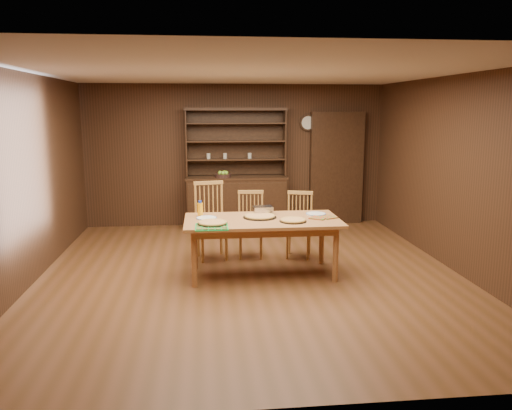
{
  "coord_description": "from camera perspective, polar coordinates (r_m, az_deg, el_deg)",
  "views": [
    {
      "loc": [
        -0.59,
        -6.26,
        2.15
      ],
      "look_at": [
        0.11,
        0.4,
        0.86
      ],
      "focal_mm": 35.0,
      "sensor_mm": 36.0,
      "label": 1
    }
  ],
  "objects": [
    {
      "name": "pizza_center",
      "position": [
        6.55,
        0.43,
        -1.3
      ],
      "size": [
        0.44,
        0.44,
        0.04
      ],
      "color": "black",
      "rests_on": "dining_table"
    },
    {
      "name": "doorway",
      "position": [
        9.56,
        9.15,
        4.17
      ],
      "size": [
        1.0,
        0.18,
        2.1
      ],
      "primitive_type": "cube",
      "color": "#331E11",
      "rests_on": "floor"
    },
    {
      "name": "china_hutch",
      "position": [
        9.17,
        -2.24,
        1.14
      ],
      "size": [
        1.84,
        0.52,
        2.17
      ],
      "color": "#331E11",
      "rests_on": "floor"
    },
    {
      "name": "pizza_left",
      "position": [
        6.2,
        -4.99,
        -2.03
      ],
      "size": [
        0.38,
        0.38,
        0.04
      ],
      "color": "black",
      "rests_on": "dining_table"
    },
    {
      "name": "chair_left",
      "position": [
        7.31,
        -5.23,
        -1.43
      ],
      "size": [
        0.53,
        0.52,
        1.12
      ],
      "rotation": [
        0.0,
        0.0,
        0.2
      ],
      "color": "#BB8740",
      "rests_on": "floor"
    },
    {
      "name": "plate_right",
      "position": [
        6.79,
        6.86,
        -1.0
      ],
      "size": [
        0.27,
        0.27,
        0.02
      ],
      "color": "silver",
      "rests_on": "dining_table"
    },
    {
      "name": "pot_holder_a",
      "position": [
        6.61,
        8.25,
        -1.39
      ],
      "size": [
        0.25,
        0.25,
        0.01
      ],
      "primitive_type": "cube",
      "rotation": [
        0.0,
        0.0,
        0.41
      ],
      "color": "red",
      "rests_on": "dining_table"
    },
    {
      "name": "dining_table",
      "position": [
        6.48,
        0.73,
        -2.27
      ],
      "size": [
        2.01,
        1.0,
        0.75
      ],
      "color": "#A8673A",
      "rests_on": "floor"
    },
    {
      "name": "juice_bottle",
      "position": [
        6.65,
        -6.4,
        -0.47
      ],
      "size": [
        0.07,
        0.07,
        0.21
      ],
      "color": "#FFA30D",
      "rests_on": "dining_table"
    },
    {
      "name": "cooling_rack",
      "position": [
        6.03,
        -5.1,
        -2.48
      ],
      "size": [
        0.47,
        0.47,
        0.02
      ],
      "primitive_type": null,
      "rotation": [
        0.0,
        0.0,
        0.29
      ],
      "color": "green",
      "rests_on": "dining_table"
    },
    {
      "name": "foil_dish",
      "position": [
        6.78,
        0.78,
        -0.57
      ],
      "size": [
        0.27,
        0.21,
        0.1
      ],
      "primitive_type": "cube",
      "rotation": [
        0.0,
        0.0,
        0.08
      ],
      "color": "silver",
      "rests_on": "dining_table"
    },
    {
      "name": "plate_left",
      "position": [
        6.52,
        -5.68,
        -1.48
      ],
      "size": [
        0.27,
        0.27,
        0.02
      ],
      "color": "silver",
      "rests_on": "dining_table"
    },
    {
      "name": "room_shell",
      "position": [
        6.31,
        -0.63,
        5.7
      ],
      "size": [
        6.0,
        6.0,
        6.0
      ],
      "color": "beige",
      "rests_on": "floor"
    },
    {
      "name": "chair_center",
      "position": [
        7.36,
        -0.61,
        -1.94
      ],
      "size": [
        0.43,
        0.41,
        0.97
      ],
      "rotation": [
        0.0,
        0.0,
        -0.09
      ],
      "color": "#BB8740",
      "rests_on": "floor"
    },
    {
      "name": "wall_clock",
      "position": [
        9.42,
        5.94,
        9.34
      ],
      "size": [
        0.3,
        0.05,
        0.3
      ],
      "color": "#331E11",
      "rests_on": "room_shell"
    },
    {
      "name": "pizza_right",
      "position": [
        6.33,
        4.25,
        -1.74
      ],
      "size": [
        0.34,
        0.34,
        0.04
      ],
      "color": "black",
      "rests_on": "dining_table"
    },
    {
      "name": "chair_right",
      "position": [
        7.38,
        4.96,
        -1.99
      ],
      "size": [
        0.48,
        0.47,
        0.96
      ],
      "rotation": [
        0.0,
        0.0,
        -0.29
      ],
      "color": "#BB8740",
      "rests_on": "floor"
    },
    {
      "name": "floor",
      "position": [
        6.65,
        -0.6,
        -7.97
      ],
      "size": [
        6.0,
        6.0,
        0.0
      ],
      "primitive_type": "plane",
      "color": "brown",
      "rests_on": "ground"
    },
    {
      "name": "fruit_bowl",
      "position": [
        9.03,
        -3.79,
        3.46
      ],
      "size": [
        0.3,
        0.3,
        0.12
      ],
      "color": "black",
      "rests_on": "china_hutch"
    },
    {
      "name": "pot_holder_b",
      "position": [
        6.55,
        7.16,
        -1.47
      ],
      "size": [
        0.28,
        0.28,
        0.02
      ],
      "primitive_type": "cube",
      "rotation": [
        0.0,
        0.0,
        -0.6
      ],
      "color": "red",
      "rests_on": "dining_table"
    }
  ]
}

